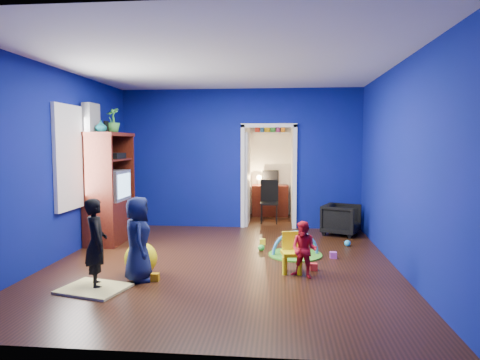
# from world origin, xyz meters

# --- Properties ---
(floor) EXTENTS (5.00, 5.50, 0.01)m
(floor) POSITION_xyz_m (0.00, 0.00, 0.00)
(floor) COLOR black
(floor) RESTS_ON ground
(ceiling) EXTENTS (5.00, 5.50, 0.01)m
(ceiling) POSITION_xyz_m (0.00, 0.00, 2.90)
(ceiling) COLOR white
(ceiling) RESTS_ON wall_back
(wall_back) EXTENTS (5.00, 0.02, 2.90)m
(wall_back) POSITION_xyz_m (0.00, 2.75, 1.45)
(wall_back) COLOR navy
(wall_back) RESTS_ON floor
(wall_front) EXTENTS (5.00, 0.02, 2.90)m
(wall_front) POSITION_xyz_m (0.00, -2.75, 1.45)
(wall_front) COLOR navy
(wall_front) RESTS_ON floor
(wall_left) EXTENTS (0.02, 5.50, 2.90)m
(wall_left) POSITION_xyz_m (-2.50, 0.00, 1.45)
(wall_left) COLOR navy
(wall_left) RESTS_ON floor
(wall_right) EXTENTS (0.02, 5.50, 2.90)m
(wall_right) POSITION_xyz_m (2.50, 0.00, 1.45)
(wall_right) COLOR navy
(wall_right) RESTS_ON floor
(alcove) EXTENTS (1.00, 1.75, 2.50)m
(alcove) POSITION_xyz_m (0.60, 3.62, 1.25)
(alcove) COLOR silver
(alcove) RESTS_ON floor
(armchair) EXTENTS (0.86, 0.85, 0.60)m
(armchair) POSITION_xyz_m (2.03, 2.18, 0.30)
(armchair) COLOR black
(armchair) RESTS_ON floor
(child_black) EXTENTS (0.43, 0.48, 1.11)m
(child_black) POSITION_xyz_m (-1.40, -1.20, 0.55)
(child_black) COLOR black
(child_black) RESTS_ON floor
(child_navy) EXTENTS (0.51, 0.62, 1.09)m
(child_navy) POSITION_xyz_m (-0.97, -0.90, 0.55)
(child_navy) COLOR #0F1137
(child_navy) RESTS_ON floor
(toddler_red) EXTENTS (0.45, 0.41, 0.75)m
(toddler_red) POSITION_xyz_m (1.17, -0.57, 0.38)
(toddler_red) COLOR red
(toddler_red) RESTS_ON floor
(vase) EXTENTS (0.21, 0.21, 0.20)m
(vase) POSITION_xyz_m (-2.21, 0.90, 2.06)
(vase) COLOR #0D696F
(vase) RESTS_ON tv_armoire
(potted_plant) EXTENTS (0.34, 0.34, 0.46)m
(potted_plant) POSITION_xyz_m (-2.21, 1.42, 2.19)
(potted_plant) COLOR #378F34
(potted_plant) RESTS_ON tv_armoire
(tv_armoire) EXTENTS (0.58, 1.14, 1.96)m
(tv_armoire) POSITION_xyz_m (-2.21, 1.20, 0.98)
(tv_armoire) COLOR #3E130A
(tv_armoire) RESTS_ON floor
(crt_tv) EXTENTS (0.46, 0.70, 0.54)m
(crt_tv) POSITION_xyz_m (-2.17, 1.20, 1.02)
(crt_tv) COLOR silver
(crt_tv) RESTS_ON tv_armoire
(yellow_blanket) EXTENTS (0.88, 0.77, 0.03)m
(yellow_blanket) POSITION_xyz_m (-1.40, -1.30, 0.01)
(yellow_blanket) COLOR #F2E07A
(yellow_blanket) RESTS_ON floor
(hopper_ball) EXTENTS (0.44, 0.44, 0.44)m
(hopper_ball) POSITION_xyz_m (-1.02, -0.65, 0.22)
(hopper_ball) COLOR yellow
(hopper_ball) RESTS_ON floor
(kid_chair) EXTENTS (0.33, 0.33, 0.50)m
(kid_chair) POSITION_xyz_m (1.02, -0.37, 0.25)
(kid_chair) COLOR yellow
(kid_chair) RESTS_ON floor
(play_mat) EXTENTS (0.85, 0.85, 0.02)m
(play_mat) POSITION_xyz_m (1.09, 0.55, 0.01)
(play_mat) COLOR #429120
(play_mat) RESTS_ON floor
(toy_arch) EXTENTS (0.75, 0.21, 0.76)m
(toy_arch) POSITION_xyz_m (1.09, 0.55, 0.02)
(toy_arch) COLOR #3F8CD8
(toy_arch) RESTS_ON floor
(window_left) EXTENTS (0.03, 0.95, 1.55)m
(window_left) POSITION_xyz_m (-2.48, 0.35, 1.55)
(window_left) COLOR white
(window_left) RESTS_ON wall_left
(curtain) EXTENTS (0.14, 0.42, 2.40)m
(curtain) POSITION_xyz_m (-2.37, 0.90, 1.25)
(curtain) COLOR slate
(curtain) RESTS_ON floor
(doorway) EXTENTS (1.16, 0.10, 2.10)m
(doorway) POSITION_xyz_m (0.60, 2.75, 1.05)
(doorway) COLOR white
(doorway) RESTS_ON floor
(study_desk) EXTENTS (0.88, 0.44, 0.75)m
(study_desk) POSITION_xyz_m (0.60, 4.26, 0.38)
(study_desk) COLOR #3D140A
(study_desk) RESTS_ON floor
(desk_monitor) EXTENTS (0.40, 0.05, 0.32)m
(desk_monitor) POSITION_xyz_m (0.60, 4.38, 0.95)
(desk_monitor) COLOR black
(desk_monitor) RESTS_ON study_desk
(desk_lamp) EXTENTS (0.14, 0.14, 0.14)m
(desk_lamp) POSITION_xyz_m (0.32, 4.32, 0.93)
(desk_lamp) COLOR #FFD88C
(desk_lamp) RESTS_ON study_desk
(folding_chair) EXTENTS (0.40, 0.40, 0.92)m
(folding_chair) POSITION_xyz_m (0.60, 3.30, 0.46)
(folding_chair) COLOR black
(folding_chair) RESTS_ON floor
(book_shelf) EXTENTS (0.88, 0.24, 0.04)m
(book_shelf) POSITION_xyz_m (0.60, 4.37, 2.02)
(book_shelf) COLOR white
(book_shelf) RESTS_ON study_desk
(toy_0) EXTENTS (0.10, 0.08, 0.10)m
(toy_0) POSITION_xyz_m (1.32, -0.24, 0.05)
(toy_0) COLOR #FC322A
(toy_0) RESTS_ON floor
(toy_1) EXTENTS (0.11, 0.11, 0.11)m
(toy_1) POSITION_xyz_m (2.01, 1.25, 0.06)
(toy_1) COLOR #26A5D9
(toy_1) RESTS_ON floor
(toy_2) EXTENTS (0.10, 0.08, 0.10)m
(toy_2) POSITION_xyz_m (-0.75, -0.90, 0.05)
(toy_2) COLOR orange
(toy_2) RESTS_ON floor
(toy_3) EXTENTS (0.11, 0.11, 0.11)m
(toy_3) POSITION_xyz_m (0.54, 0.78, 0.06)
(toy_3) COLOR green
(toy_3) RESTS_ON floor
(toy_4) EXTENTS (0.10, 0.08, 0.10)m
(toy_4) POSITION_xyz_m (1.67, 0.42, 0.05)
(toy_4) COLOR #C34AC6
(toy_4) RESTS_ON floor
(toy_5) EXTENTS (0.10, 0.08, 0.10)m
(toy_5) POSITION_xyz_m (0.54, 1.23, 0.05)
(toy_5) COLOR yellow
(toy_5) RESTS_ON floor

